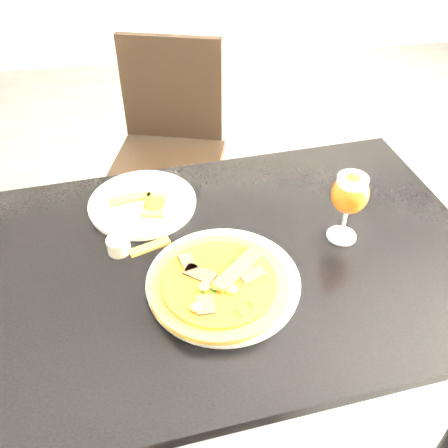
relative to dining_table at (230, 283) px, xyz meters
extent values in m
plane|color=#4F4F51|center=(0.16, -0.05, -0.66)|extent=(6.00, 6.00, 0.00)
cube|color=black|center=(0.00, 0.00, 0.08)|extent=(1.26, 0.90, 0.03)
cylinder|color=black|center=(-0.57, 0.29, -0.30)|extent=(0.05, 0.05, 0.72)
cylinder|color=black|center=(0.51, 0.39, -0.30)|extent=(0.05, 0.05, 0.72)
cube|color=black|center=(-0.12, 0.83, -0.21)|extent=(0.52, 0.52, 0.04)
cylinder|color=black|center=(-0.33, 0.71, -0.45)|extent=(0.04, 0.04, 0.43)
cylinder|color=black|center=(0.00, 0.62, -0.45)|extent=(0.04, 0.04, 0.43)
cylinder|color=black|center=(-0.23, 1.04, -0.45)|extent=(0.04, 0.04, 0.43)
cylinder|color=black|center=(0.10, 0.94, -0.45)|extent=(0.04, 0.04, 0.43)
cube|color=black|center=(-0.06, 1.01, 0.04)|extent=(0.39, 0.14, 0.42)
cylinder|color=white|center=(-0.03, -0.09, 0.10)|extent=(0.44, 0.44, 0.02)
cylinder|color=#A37627|center=(-0.04, -0.10, 0.11)|extent=(0.30, 0.30, 0.01)
cylinder|color=#A7440D|center=(-0.04, -0.10, 0.12)|extent=(0.25, 0.25, 0.01)
cube|color=#4E2A22|center=(-0.01, -0.10, 0.13)|extent=(0.06, 0.03, 0.00)
cube|color=#4E2A22|center=(-0.04, -0.05, 0.13)|extent=(0.03, 0.06, 0.00)
cube|color=#4E2A22|center=(-0.12, -0.10, 0.13)|extent=(0.06, 0.03, 0.00)
cube|color=#4E2A22|center=(-0.04, -0.14, 0.13)|extent=(0.03, 0.06, 0.00)
ellipsoid|color=gold|center=(-0.02, -0.09, 0.13)|extent=(0.03, 0.03, 0.01)
ellipsoid|color=gold|center=(-0.06, -0.03, 0.13)|extent=(0.03, 0.03, 0.01)
ellipsoid|color=gold|center=(-0.06, -0.10, 0.13)|extent=(0.03, 0.03, 0.01)
ellipsoid|color=gold|center=(-0.08, -0.17, 0.13)|extent=(0.03, 0.03, 0.01)
ellipsoid|color=gold|center=(-0.03, -0.12, 0.13)|extent=(0.03, 0.03, 0.01)
cube|color=#1B4D0D|center=(-0.04, -0.09, 0.13)|extent=(0.01, 0.02, 0.00)
cube|color=#1B4D0D|center=(-0.06, -0.06, 0.13)|extent=(0.01, 0.02, 0.00)
cube|color=#1B4D0D|center=(-0.11, -0.05, 0.13)|extent=(0.02, 0.02, 0.00)
cube|color=#1B4D0D|center=(-0.08, -0.10, 0.13)|extent=(0.02, 0.00, 0.00)
cube|color=#1B4D0D|center=(-0.10, -0.14, 0.13)|extent=(0.02, 0.01, 0.00)
cube|color=#1B4D0D|center=(-0.05, -0.12, 0.13)|extent=(0.01, 0.02, 0.00)
cube|color=#1B4D0D|center=(-0.03, -0.15, 0.13)|extent=(0.01, 0.02, 0.00)
cube|color=#1B4D0D|center=(0.02, -0.16, 0.13)|extent=(0.02, 0.02, 0.00)
cube|color=#1B4D0D|center=(-0.01, -0.11, 0.13)|extent=(0.02, 0.00, 0.00)
cube|color=#1B4D0D|center=(0.01, -0.07, 0.13)|extent=(0.02, 0.01, 0.00)
cube|color=#A37627|center=(-0.01, -0.07, 0.13)|extent=(0.12, 0.12, 0.01)
cylinder|color=white|center=(-0.20, 0.23, 0.10)|extent=(0.34, 0.34, 0.01)
cube|color=#A37627|center=(-0.23, 0.24, 0.11)|extent=(0.11, 0.05, 0.01)
cube|color=#A37627|center=(-0.16, 0.20, 0.11)|extent=(0.07, 0.10, 0.01)
cylinder|color=#A7440D|center=(-0.16, 0.20, 0.12)|extent=(0.05, 0.05, 0.00)
cube|color=#A37627|center=(-0.19, 0.06, 0.09)|extent=(0.10, 0.05, 0.01)
cylinder|color=beige|center=(-0.26, 0.06, 0.11)|extent=(0.06, 0.06, 0.04)
cylinder|color=gold|center=(-0.26, 0.06, 0.12)|extent=(0.05, 0.05, 0.01)
cylinder|color=silver|center=(0.28, 0.03, 0.09)|extent=(0.07, 0.07, 0.01)
cylinder|color=silver|center=(0.28, 0.03, 0.13)|extent=(0.01, 0.01, 0.08)
ellipsoid|color=#A64310|center=(0.28, 0.03, 0.22)|extent=(0.09, 0.09, 0.10)
cylinder|color=silver|center=(0.28, 0.03, 0.26)|extent=(0.07, 0.07, 0.02)
camera|label=1|loc=(-0.15, -0.82, 0.92)|focal=40.00mm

